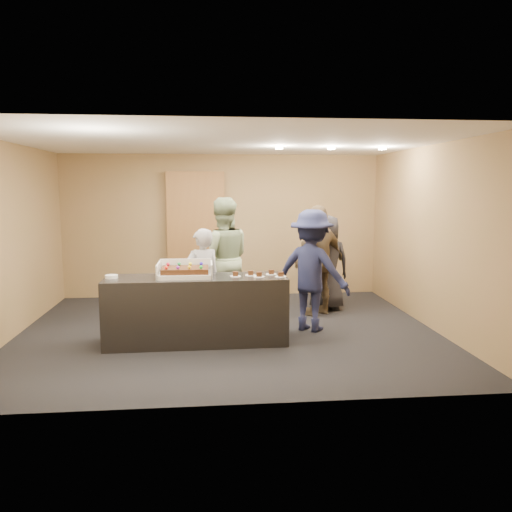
{
  "coord_description": "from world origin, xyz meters",
  "views": [
    {
      "loc": [
        -0.3,
        -7.06,
        2.07
      ],
      "look_at": [
        0.4,
        0.0,
        1.1
      ],
      "focal_mm": 35.0,
      "sensor_mm": 36.0,
      "label": 1
    }
  ],
  "objects_px": {
    "plate_stack": "(111,277)",
    "person_brown_extra": "(319,260)",
    "cake_box": "(185,273)",
    "person_sage_man": "(222,259)",
    "serving_counter": "(197,310)",
    "person_navy_man": "(312,270)",
    "storage_cabinet": "(196,235)",
    "sheet_cake": "(185,270)",
    "person_dark_suit": "(326,263)",
    "person_server_grey": "(202,281)"
  },
  "relations": [
    {
      "from": "sheet_cake",
      "to": "plate_stack",
      "type": "xyz_separation_m",
      "value": [
        -0.96,
        0.02,
        -0.08
      ]
    },
    {
      "from": "person_navy_man",
      "to": "storage_cabinet",
      "type": "bearing_deg",
      "value": -20.31
    },
    {
      "from": "cake_box",
      "to": "plate_stack",
      "type": "height_order",
      "value": "cake_box"
    },
    {
      "from": "storage_cabinet",
      "to": "person_server_grey",
      "type": "height_order",
      "value": "storage_cabinet"
    },
    {
      "from": "sheet_cake",
      "to": "person_dark_suit",
      "type": "relative_size",
      "value": 0.38
    },
    {
      "from": "person_navy_man",
      "to": "person_dark_suit",
      "type": "relative_size",
      "value": 1.09
    },
    {
      "from": "serving_counter",
      "to": "cake_box",
      "type": "xyz_separation_m",
      "value": [
        -0.14,
        0.03,
        0.5
      ]
    },
    {
      "from": "plate_stack",
      "to": "person_server_grey",
      "type": "bearing_deg",
      "value": 22.98
    },
    {
      "from": "serving_counter",
      "to": "storage_cabinet",
      "type": "distance_m",
      "value": 2.99
    },
    {
      "from": "serving_counter",
      "to": "person_navy_man",
      "type": "height_order",
      "value": "person_navy_man"
    },
    {
      "from": "person_server_grey",
      "to": "person_sage_man",
      "type": "distance_m",
      "value": 0.79
    },
    {
      "from": "serving_counter",
      "to": "person_navy_man",
      "type": "relative_size",
      "value": 1.36
    },
    {
      "from": "serving_counter",
      "to": "sheet_cake",
      "type": "bearing_deg",
      "value": 179.33
    },
    {
      "from": "storage_cabinet",
      "to": "serving_counter",
      "type": "bearing_deg",
      "value": -88.93
    },
    {
      "from": "person_navy_man",
      "to": "person_server_grey",
      "type": "bearing_deg",
      "value": 32.54
    },
    {
      "from": "person_navy_man",
      "to": "person_sage_man",
      "type": "bearing_deg",
      "value": 4.1
    },
    {
      "from": "person_dark_suit",
      "to": "person_brown_extra",
      "type": "bearing_deg",
      "value": 53.36
    },
    {
      "from": "person_navy_man",
      "to": "plate_stack",
      "type": "bearing_deg",
      "value": 43.72
    },
    {
      "from": "plate_stack",
      "to": "person_brown_extra",
      "type": "xyz_separation_m",
      "value": [
        3.07,
        1.31,
        -0.02
      ]
    },
    {
      "from": "person_dark_suit",
      "to": "cake_box",
      "type": "bearing_deg",
      "value": 30.17
    },
    {
      "from": "serving_counter",
      "to": "storage_cabinet",
      "type": "relative_size",
      "value": 1.01
    },
    {
      "from": "cake_box",
      "to": "person_sage_man",
      "type": "distance_m",
      "value": 1.29
    },
    {
      "from": "person_navy_man",
      "to": "person_brown_extra",
      "type": "distance_m",
      "value": 0.92
    },
    {
      "from": "plate_stack",
      "to": "person_sage_man",
      "type": "height_order",
      "value": "person_sage_man"
    },
    {
      "from": "person_brown_extra",
      "to": "person_sage_man",
      "type": "bearing_deg",
      "value": -30.0
    },
    {
      "from": "plate_stack",
      "to": "person_navy_man",
      "type": "relative_size",
      "value": 0.09
    },
    {
      "from": "cake_box",
      "to": "plate_stack",
      "type": "xyz_separation_m",
      "value": [
        -0.96,
        -0.01,
        -0.03
      ]
    },
    {
      "from": "serving_counter",
      "to": "sheet_cake",
      "type": "distance_m",
      "value": 0.57
    },
    {
      "from": "person_server_grey",
      "to": "person_brown_extra",
      "type": "relative_size",
      "value": 0.84
    },
    {
      "from": "person_navy_man",
      "to": "sheet_cake",
      "type": "bearing_deg",
      "value": 48.88
    },
    {
      "from": "person_server_grey",
      "to": "person_dark_suit",
      "type": "relative_size",
      "value": 0.93
    },
    {
      "from": "serving_counter",
      "to": "sheet_cake",
      "type": "relative_size",
      "value": 3.91
    },
    {
      "from": "person_sage_man",
      "to": "person_navy_man",
      "type": "height_order",
      "value": "person_sage_man"
    },
    {
      "from": "person_sage_man",
      "to": "person_navy_man",
      "type": "xyz_separation_m",
      "value": [
        1.27,
        -0.75,
        -0.08
      ]
    },
    {
      "from": "serving_counter",
      "to": "person_server_grey",
      "type": "relative_size",
      "value": 1.6
    },
    {
      "from": "person_navy_man",
      "to": "person_dark_suit",
      "type": "distance_m",
      "value": 1.3
    },
    {
      "from": "person_server_grey",
      "to": "person_sage_man",
      "type": "xyz_separation_m",
      "value": [
        0.31,
        0.69,
        0.21
      ]
    },
    {
      "from": "storage_cabinet",
      "to": "person_server_grey",
      "type": "bearing_deg",
      "value": -86.94
    },
    {
      "from": "storage_cabinet",
      "to": "cake_box",
      "type": "relative_size",
      "value": 3.3
    },
    {
      "from": "storage_cabinet",
      "to": "person_dark_suit",
      "type": "relative_size",
      "value": 1.46
    },
    {
      "from": "plate_stack",
      "to": "sheet_cake",
      "type": "bearing_deg",
      "value": -0.98
    },
    {
      "from": "person_sage_man",
      "to": "person_server_grey",
      "type": "bearing_deg",
      "value": 61.55
    },
    {
      "from": "person_sage_man",
      "to": "serving_counter",
      "type": "bearing_deg",
      "value": 68.14
    },
    {
      "from": "plate_stack",
      "to": "person_brown_extra",
      "type": "distance_m",
      "value": 3.34
    },
    {
      "from": "sheet_cake",
      "to": "person_server_grey",
      "type": "bearing_deg",
      "value": 67.12
    },
    {
      "from": "storage_cabinet",
      "to": "person_brown_extra",
      "type": "height_order",
      "value": "storage_cabinet"
    },
    {
      "from": "person_brown_extra",
      "to": "storage_cabinet",
      "type": "bearing_deg",
      "value": -72.23
    },
    {
      "from": "person_sage_man",
      "to": "person_dark_suit",
      "type": "height_order",
      "value": "person_sage_man"
    },
    {
      "from": "storage_cabinet",
      "to": "sheet_cake",
      "type": "bearing_deg",
      "value": -91.77
    },
    {
      "from": "person_sage_man",
      "to": "person_navy_man",
      "type": "bearing_deg",
      "value": 145.35
    }
  ]
}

